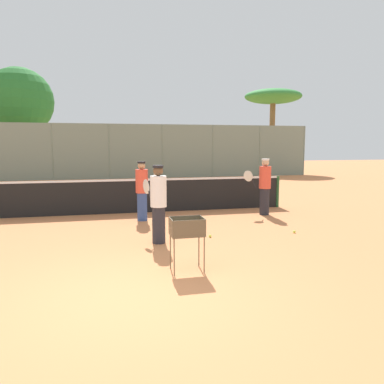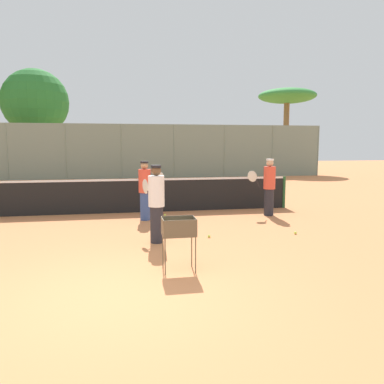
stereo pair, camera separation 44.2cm
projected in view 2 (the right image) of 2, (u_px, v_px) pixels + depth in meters
The scene contains 13 objects.
ground_plane at pixel (119, 296), 5.32m from camera, with size 80.00×80.00×0.00m, color #D37F4C.
tennis_net at pixel (121, 195), 11.72m from camera, with size 11.01×0.10×1.07m.
back_fence at pixel (121, 151), 23.38m from camera, with size 26.77×0.08×3.41m.
tree_0 at pixel (287, 98), 28.34m from camera, with size 4.35×4.35×6.33m.
tree_1 at pixel (35, 103), 26.00m from camera, with size 4.53×4.53×7.32m.
player_white_outfit at pixel (145, 190), 10.59m from camera, with size 0.81×0.56×1.68m.
player_red_cap at pixel (269, 186), 11.28m from camera, with size 0.91×0.35×1.72m.
player_yellow_shirt at pixel (156, 203), 8.14m from camera, with size 0.47×0.86×1.70m.
ball_cart at pixel (179, 231), 6.32m from camera, with size 0.56×0.41×0.92m.
tennis_ball_1 at pixel (295, 233), 8.99m from camera, with size 0.07×0.07×0.07m, color #D1E54C.
tennis_ball_2 at pixel (165, 215), 11.27m from camera, with size 0.07×0.07×0.07m, color #D1E54C.
tennis_ball_3 at pixel (209, 236), 8.66m from camera, with size 0.07×0.07×0.07m, color #D1E54C.
parked_car at pixel (136, 166), 26.18m from camera, with size 4.20×1.70×1.60m.
Camera 2 is at (0.10, -5.19, 2.15)m, focal length 35.00 mm.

